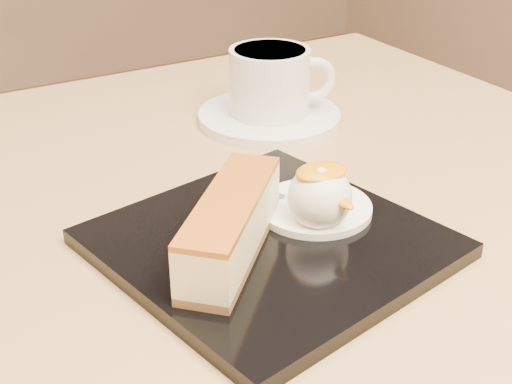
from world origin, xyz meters
TOP-DOWN VIEW (x-y plane):
  - table at (0.00, 0.00)m, footprint 0.80×0.80m
  - dessert_plate at (-0.02, -0.05)m, footprint 0.26×0.26m
  - cheesecake at (-0.06, -0.05)m, footprint 0.13×0.13m
  - cream_smear at (0.03, -0.03)m, footprint 0.09×0.09m
  - ice_cream_scoop at (0.02, -0.05)m, footprint 0.05×0.05m
  - mango_sauce at (0.02, -0.05)m, footprint 0.04×0.03m
  - mint_sprig at (-0.00, -0.01)m, footprint 0.03×0.02m
  - saucer at (0.11, 0.17)m, footprint 0.15×0.15m
  - coffee_cup at (0.11, 0.17)m, footprint 0.11×0.08m

SIDE VIEW (x-z plane):
  - table at x=0.00m, z-range 0.20..0.92m
  - saucer at x=0.11m, z-range 0.72..0.73m
  - dessert_plate at x=-0.02m, z-range 0.72..0.73m
  - cream_smear at x=0.03m, z-range 0.73..0.74m
  - mint_sprig at x=0.00m, z-range 0.74..0.74m
  - cheesecake at x=-0.06m, z-range 0.73..0.78m
  - ice_cream_scoop at x=0.02m, z-range 0.73..0.78m
  - coffee_cup at x=0.11m, z-range 0.73..0.80m
  - mango_sauce at x=0.02m, z-range 0.77..0.78m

